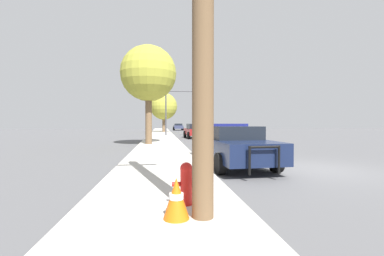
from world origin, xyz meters
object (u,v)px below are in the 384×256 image
at_px(fire_hydrant, 186,182).
at_px(tree_sidewalk_near, 148,74).
at_px(tree_sidewalk_far, 164,106).
at_px(traffic_light, 177,103).
at_px(police_car, 232,144).
at_px(car_background_distant, 178,127).
at_px(car_background_midblock, 195,131).
at_px(traffic_cone, 176,198).

relative_size(fire_hydrant, tree_sidewalk_near, 0.11).
bearing_deg(tree_sidewalk_far, traffic_light, -82.42).
height_order(police_car, car_background_distant, police_car).
bearing_deg(car_background_midblock, car_background_distant, 86.72).
relative_size(car_background_distant, tree_sidewalk_near, 0.63).
relative_size(car_background_midblock, tree_sidewalk_near, 0.61).
bearing_deg(car_background_distant, fire_hydrant, -94.17).
bearing_deg(police_car, car_background_distant, -94.43).
distance_m(police_car, fire_hydrant, 5.24).
relative_size(traffic_light, car_background_distant, 1.22).
bearing_deg(traffic_cone, fire_hydrant, 71.47).
bearing_deg(fire_hydrant, traffic_light, 86.68).
bearing_deg(tree_sidewalk_near, traffic_cone, -85.61).
height_order(car_background_distant, tree_sidewalk_far, tree_sidewalk_far).
distance_m(traffic_light, car_background_distant, 23.08).
bearing_deg(car_background_midblock, tree_sidewalk_far, 98.42).
bearing_deg(car_background_midblock, tree_sidewalk_near, -121.18).
distance_m(car_background_midblock, car_background_distant, 26.46).
xyz_separation_m(police_car, tree_sidewalk_far, (-2.19, 30.73, 3.30)).
xyz_separation_m(car_background_midblock, tree_sidewalk_far, (-2.95, 14.46, 3.31)).
height_order(fire_hydrant, car_background_midblock, car_background_midblock).
bearing_deg(fire_hydrant, traffic_cone, -108.53).
bearing_deg(tree_sidewalk_far, tree_sidewalk_near, -93.22).
distance_m(police_car, tree_sidewalk_near, 9.94).
xyz_separation_m(traffic_light, car_background_distant, (1.59, 22.83, -3.01)).
distance_m(car_background_midblock, tree_sidewalk_far, 15.13).
distance_m(fire_hydrant, car_background_midblock, 21.23).
relative_size(traffic_light, tree_sidewalk_near, 0.77).
relative_size(police_car, traffic_cone, 8.29).
xyz_separation_m(tree_sidewalk_far, traffic_cone, (-0.20, -36.13, -3.63)).
height_order(police_car, traffic_light, traffic_light).
xyz_separation_m(fire_hydrant, tree_sidewalk_near, (-1.27, 13.13, 4.34)).
bearing_deg(tree_sidewalk_near, car_background_distant, 82.88).
distance_m(fire_hydrant, tree_sidewalk_near, 13.89).
bearing_deg(police_car, tree_sidewalk_far, -89.23).
relative_size(tree_sidewalk_far, tree_sidewalk_near, 0.91).
relative_size(fire_hydrant, car_background_midblock, 0.19).
xyz_separation_m(tree_sidewalk_near, traffic_cone, (1.06, -13.78, -4.43)).
bearing_deg(car_background_midblock, fire_hydrant, -101.05).
relative_size(fire_hydrant, traffic_cone, 1.21).
bearing_deg(fire_hydrant, car_background_midblock, 82.05).
xyz_separation_m(car_background_midblock, tree_sidewalk_near, (-4.21, -7.89, 4.11)).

